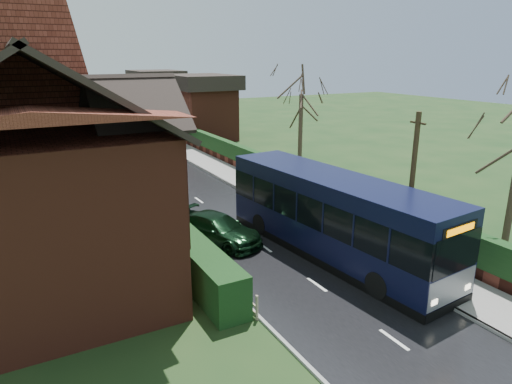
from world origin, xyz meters
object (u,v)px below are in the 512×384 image
car_green (218,229)px  bus_stop_sign (280,182)px  brick_house (36,162)px  bus (333,217)px  telegraph_pole (411,187)px  car_silver (164,186)px

car_green → bus_stop_sign: bearing=3.2°
brick_house → bus: brick_house is taller
bus → car_green: size_ratio=2.58×
brick_house → telegraph_pole: 15.09m
bus → bus_stop_sign: (1.00, 6.00, -0.01)m
brick_house → bus_stop_sign: size_ratio=5.53×
car_green → telegraph_pole: telegraph_pole is taller
bus_stop_sign → telegraph_pole: bearing=-61.3°
car_silver → telegraph_pole: bearing=-60.7°
bus_stop_sign → telegraph_pole: 8.03m
car_green → telegraph_pole: (6.40, -5.38, 2.50)m
bus → telegraph_pole: (2.60, -1.74, 1.42)m
car_green → bus: bearing=-66.7°
bus → bus_stop_sign: size_ratio=4.47×
brick_house → bus_stop_sign: 12.28m
telegraph_pole → bus_stop_sign: bearing=104.5°
bus → car_green: bus is taller
car_silver → telegraph_pole: (6.30, -13.78, 2.56)m
bus → car_green: bearing=131.0°
bus → car_silver: size_ratio=3.31×
brick_house → telegraph_pole: (13.53, -6.55, -1.21)m
brick_house → bus_stop_sign: brick_house is taller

